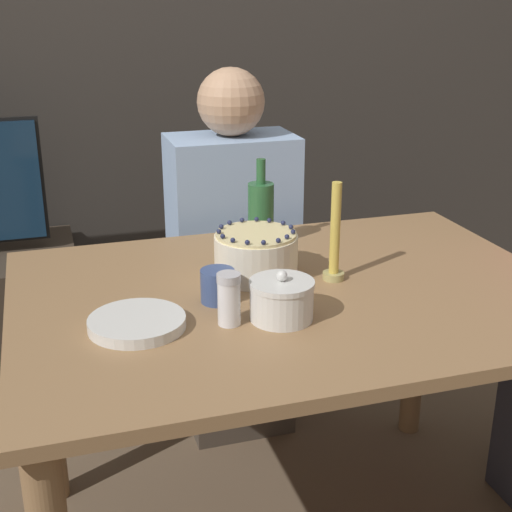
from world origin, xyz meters
The scene contains 10 objects.
wall_behind centered at (0.00, 1.40, 1.30)m, with size 8.00×0.05×2.60m.
dining_table centered at (0.00, 0.00, 0.64)m, with size 1.31×0.94×0.77m.
cake centered at (-0.06, 0.11, 0.82)m, with size 0.21×0.21×0.13m.
sugar_bowl centered at (-0.08, -0.14, 0.81)m, with size 0.14×0.14×0.11m.
sugar_shaker centered at (-0.19, -0.13, 0.83)m, with size 0.05×0.05×0.11m.
plate_stack centered at (-0.38, -0.10, 0.78)m, with size 0.21×0.21×0.02m.
candle centered at (0.12, 0.03, 0.87)m, with size 0.05×0.05×0.25m.
bottle centered at (0.03, 0.33, 0.86)m, with size 0.07×0.07×0.24m.
cup centered at (-0.19, -0.01, 0.81)m, with size 0.08×0.08×0.08m.
person_man_blue_shirt centered at (0.04, 0.67, 0.53)m, with size 0.40×0.34×1.22m.
Camera 1 is at (-0.54, -1.46, 1.44)m, focal length 50.00 mm.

